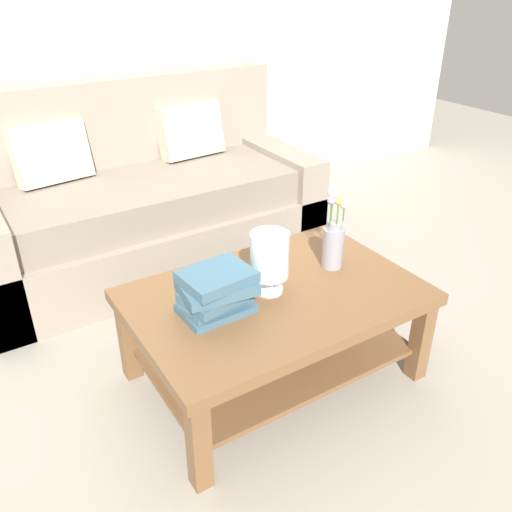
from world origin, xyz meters
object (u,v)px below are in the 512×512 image
object	(u,v)px
coffee_table	(275,316)
book_stack_main	(216,292)
couch	(144,204)
glass_hurricane_vase	(269,257)
flower_pitcher	(334,239)

from	to	relation	value
coffee_table	book_stack_main	distance (m)	0.35
couch	coffee_table	size ratio (longest dim) A/B	1.68
glass_hurricane_vase	flower_pitcher	xyz separation A→B (m)	(0.35, 0.02, -0.03)
couch	coffee_table	xyz separation A→B (m)	(0.06, -1.33, -0.04)
couch	glass_hurricane_vase	bearing A→B (deg)	-88.35
couch	book_stack_main	size ratio (longest dim) A/B	6.69
flower_pitcher	book_stack_main	bearing A→B (deg)	-176.01
book_stack_main	coffee_table	bearing A→B (deg)	-0.50
glass_hurricane_vase	flower_pitcher	distance (m)	0.35
coffee_table	book_stack_main	world-z (taller)	book_stack_main
couch	book_stack_main	distance (m)	1.36
couch	flower_pitcher	xyz separation A→B (m)	(0.39, -1.29, 0.21)
flower_pitcher	glass_hurricane_vase	bearing A→B (deg)	-176.10
book_stack_main	glass_hurricane_vase	bearing A→B (deg)	4.11
couch	glass_hurricane_vase	world-z (taller)	couch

